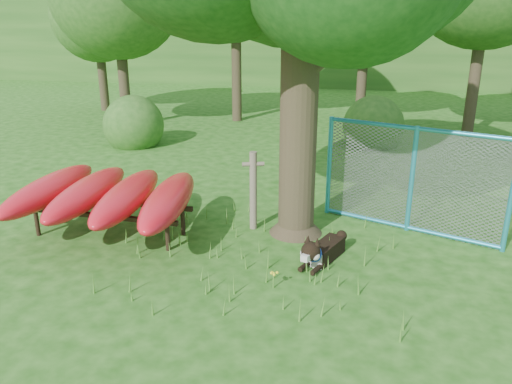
# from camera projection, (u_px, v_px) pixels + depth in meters

# --- Properties ---
(ground) EXTENTS (80.00, 80.00, 0.00)m
(ground) POSITION_uv_depth(u_px,v_px,m) (224.00, 283.00, 7.15)
(ground) COLOR #194F0F
(ground) RESTS_ON ground
(wooden_post) EXTENTS (0.39, 0.20, 1.43)m
(wooden_post) POSITION_uv_depth(u_px,v_px,m) (253.00, 189.00, 8.81)
(wooden_post) COLOR #675C4D
(wooden_post) RESTS_ON ground
(kayak_rack) EXTENTS (3.20, 2.92, 0.98)m
(kayak_rack) POSITION_uv_depth(u_px,v_px,m) (107.00, 195.00, 8.53)
(kayak_rack) COLOR black
(kayak_rack) RESTS_ON ground
(husky_dog) EXTENTS (0.67, 1.18, 0.56)m
(husky_dog) POSITION_uv_depth(u_px,v_px,m) (321.00, 251.00, 7.69)
(husky_dog) COLOR black
(husky_dog) RESTS_ON ground
(fence_section) EXTENTS (3.06, 1.22, 3.16)m
(fence_section) POSITION_uv_depth(u_px,v_px,m) (412.00, 180.00, 8.67)
(fence_section) COLOR #2A9CC6
(fence_section) RESTS_ON ground
(wildflower_clump) EXTENTS (0.12, 0.12, 0.26)m
(wildflower_clump) POSITION_uv_depth(u_px,v_px,m) (274.00, 275.00, 6.96)
(wildflower_clump) COLOR #4E892D
(wildflower_clump) RESTS_ON ground
(bg_tree_c) EXTENTS (4.00, 4.00, 6.12)m
(bg_tree_c) POSITION_uv_depth(u_px,v_px,m) (367.00, 4.00, 17.48)
(bg_tree_c) COLOR #332A1B
(bg_tree_c) RESTS_ON ground
(bg_tree_f) EXTENTS (3.60, 3.60, 5.55)m
(bg_tree_f) POSITION_uv_depth(u_px,v_px,m) (97.00, 16.00, 19.82)
(bg_tree_f) COLOR #332A1B
(bg_tree_f) RESTS_ON ground
(shrub_left) EXTENTS (1.80, 1.80, 1.80)m
(shrub_left) POSITION_uv_depth(u_px,v_px,m) (135.00, 145.00, 15.12)
(shrub_left) COLOR #28571C
(shrub_left) RESTS_ON ground
(shrub_mid) EXTENTS (1.80, 1.80, 1.80)m
(shrub_mid) POSITION_uv_depth(u_px,v_px,m) (372.00, 146.00, 15.02)
(shrub_mid) COLOR #28571C
(shrub_mid) RESTS_ON ground
(wooded_hillside) EXTENTS (80.00, 12.00, 6.00)m
(wooded_hillside) POSITION_uv_depth(u_px,v_px,m) (346.00, 30.00, 31.99)
(wooded_hillside) COLOR #28571C
(wooded_hillside) RESTS_ON ground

